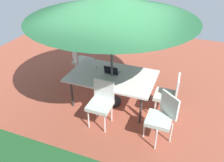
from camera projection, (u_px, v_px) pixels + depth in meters
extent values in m
cube|color=#9E4C38|center=(112.00, 103.00, 5.46)|extent=(10.00, 10.00, 0.02)
cube|color=silver|center=(112.00, 76.00, 5.06)|extent=(1.90, 1.19, 0.04)
cylinder|color=#333333|center=(150.00, 87.00, 5.37)|extent=(0.05, 0.05, 0.72)
cylinder|color=#333333|center=(89.00, 75.00, 5.86)|extent=(0.05, 0.05, 0.72)
cylinder|color=#333333|center=(141.00, 109.00, 4.67)|extent=(0.05, 0.05, 0.72)
cylinder|color=#333333|center=(72.00, 93.00, 5.15)|extent=(0.05, 0.05, 0.72)
cylinder|color=#4C4C4C|center=(112.00, 58.00, 4.83)|extent=(0.06, 0.06, 2.35)
cone|color=#1E512D|center=(112.00, 8.00, 4.27)|extent=(3.31, 3.31, 0.36)
cylinder|color=black|center=(112.00, 101.00, 5.44)|extent=(0.44, 0.44, 0.06)
cube|color=silver|center=(100.00, 106.00, 4.56)|extent=(0.46, 0.46, 0.08)
cube|color=white|center=(104.00, 89.00, 4.58)|extent=(0.44, 0.05, 0.45)
cylinder|color=white|center=(88.00, 119.00, 4.62)|extent=(0.03, 0.03, 0.45)
cylinder|color=white|center=(105.00, 124.00, 4.50)|extent=(0.03, 0.03, 0.45)
cylinder|color=white|center=(96.00, 109.00, 4.90)|extent=(0.03, 0.03, 0.45)
cylinder|color=white|center=(112.00, 113.00, 4.78)|extent=(0.03, 0.03, 0.45)
cube|color=silver|center=(159.00, 120.00, 4.20)|extent=(0.46, 0.46, 0.08)
cube|color=white|center=(170.00, 105.00, 4.15)|extent=(0.36, 0.31, 0.45)
cylinder|color=white|center=(144.00, 128.00, 4.40)|extent=(0.03, 0.03, 0.45)
cylinder|color=white|center=(156.00, 140.00, 4.13)|extent=(0.03, 0.03, 0.45)
cylinder|color=white|center=(159.00, 122.00, 4.55)|extent=(0.03, 0.03, 0.45)
cylinder|color=white|center=(171.00, 133.00, 4.28)|extent=(0.03, 0.03, 0.45)
cube|color=silver|center=(83.00, 61.00, 6.21)|extent=(0.46, 0.46, 0.08)
cube|color=white|center=(75.00, 54.00, 6.00)|extent=(0.34, 0.33, 0.45)
cylinder|color=white|center=(92.00, 71.00, 6.28)|extent=(0.03, 0.03, 0.45)
cylinder|color=white|center=(88.00, 66.00, 6.56)|extent=(0.03, 0.03, 0.45)
cylinder|color=white|center=(80.00, 74.00, 6.15)|extent=(0.03, 0.03, 0.45)
cylinder|color=white|center=(76.00, 68.00, 6.43)|extent=(0.03, 0.03, 0.45)
cube|color=silver|center=(166.00, 96.00, 4.85)|extent=(0.46, 0.46, 0.08)
cube|color=white|center=(178.00, 87.00, 4.65)|extent=(0.07, 0.44, 0.45)
cylinder|color=white|center=(157.00, 99.00, 5.18)|extent=(0.03, 0.03, 0.45)
cylinder|color=white|center=(155.00, 109.00, 4.89)|extent=(0.03, 0.03, 0.45)
cylinder|color=white|center=(173.00, 102.00, 5.09)|extent=(0.03, 0.03, 0.45)
cylinder|color=white|center=(172.00, 112.00, 4.80)|extent=(0.03, 0.03, 0.45)
cube|color=gray|center=(113.00, 72.00, 5.14)|extent=(0.32, 0.22, 0.02)
cube|color=black|center=(111.00, 70.00, 5.00)|extent=(0.32, 0.05, 0.20)
cylinder|color=white|center=(97.00, 67.00, 5.29)|extent=(0.07, 0.07, 0.08)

